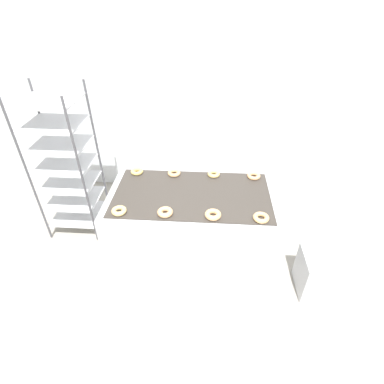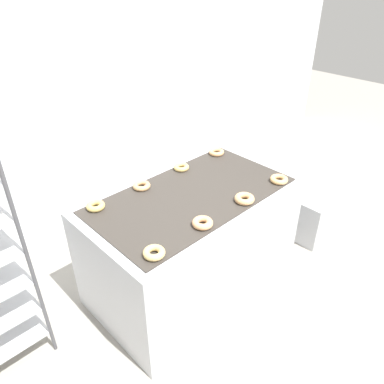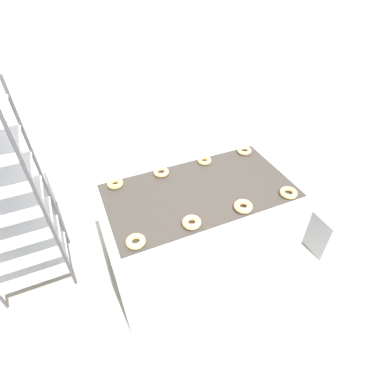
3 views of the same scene
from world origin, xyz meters
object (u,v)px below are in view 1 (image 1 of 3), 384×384
object	(u,v)px
donut_near_midleft	(165,212)
donut_far_left	(137,171)
donut_near_right	(261,218)
donut_far_midleft	(174,173)
donut_near_midright	(213,215)
donut_far_right	(254,176)
baking_rack_cart	(66,164)
donut_near_left	(119,211)
glaze_bin	(318,273)
donut_far_midright	(214,174)
fryer_machine	(192,228)

from	to	relation	value
donut_near_midleft	donut_far_left	xyz separation A→B (m)	(-0.38, 0.64, -0.00)
donut_near_right	donut_far_midleft	size ratio (longest dim) A/B	1.04
donut_near_midright	donut_near_right	distance (m)	0.40
donut_far_midleft	donut_far_right	xyz separation A→B (m)	(0.81, -0.00, -0.00)
baking_rack_cart	donut_near_midright	bearing A→B (deg)	-25.76
donut_near_left	donut_near_right	xyz separation A→B (m)	(1.21, -0.01, -0.00)
donut_far_left	donut_near_midright	bearing A→B (deg)	-39.19
donut_near_midleft	donut_near_right	world-z (taller)	donut_near_midleft
donut_near_left	donut_far_right	world-z (taller)	donut_near_left
glaze_bin	donut_near_midleft	distance (m)	1.59
donut_near_left	donut_far_left	world-z (taller)	same
baking_rack_cart	glaze_bin	distance (m)	2.83
donut_near_midleft	baking_rack_cart	bearing A→B (deg)	147.32
donut_near_left	donut_far_midright	size ratio (longest dim) A/B	1.05
fryer_machine	donut_near_midleft	distance (m)	0.59
donut_near_midleft	donut_far_midright	distance (m)	0.77
donut_far_left	donut_far_midright	world-z (taller)	donut_far_left
donut_near_left	donut_far_left	xyz separation A→B (m)	(0.02, 0.65, -0.00)
donut_near_midright	donut_far_midright	bearing A→B (deg)	89.90
donut_near_midright	glaze_bin	bearing A→B (deg)	-0.36
glaze_bin	donut_near_left	bearing A→B (deg)	179.76
baking_rack_cart	donut_far_left	bearing A→B (deg)	-9.08
glaze_bin	donut_near_midleft	world-z (taller)	donut_near_midleft
donut_near_midleft	donut_near_midright	world-z (taller)	donut_near_midright
donut_near_left	donut_near_midleft	bearing A→B (deg)	0.80
donut_near_midright	donut_far_midright	distance (m)	0.65
donut_near_left	donut_far_midleft	distance (m)	0.76
donut_near_midleft	donut_far_left	world-z (taller)	donut_near_midleft
glaze_bin	donut_far_left	world-z (taller)	donut_far_left
fryer_machine	donut_near_midright	size ratio (longest dim) A/B	11.29
baking_rack_cart	donut_near_midleft	bearing A→B (deg)	-32.68
fryer_machine	donut_far_midright	distance (m)	0.60
fryer_machine	baking_rack_cart	distance (m)	1.55
donut_far_left	donut_far_midright	xyz separation A→B (m)	(0.80, 0.00, -0.00)
donut_near_midleft	donut_near_right	size ratio (longest dim) A/B	0.99
donut_far_right	glaze_bin	bearing A→B (deg)	-46.17
donut_near_midright	donut_far_midright	xyz separation A→B (m)	(0.00, 0.65, -0.00)
glaze_bin	donut_far_midright	world-z (taller)	donut_far_midright
baking_rack_cart	donut_far_midright	bearing A→B (deg)	-4.48
donut_near_midright	baking_rack_cart	bearing A→B (deg)	154.24
donut_far_midright	donut_far_right	size ratio (longest dim) A/B	0.95
donut_far_left	donut_far_right	size ratio (longest dim) A/B	0.97
baking_rack_cart	donut_near_right	xyz separation A→B (m)	(2.02, -0.79, 0.02)
donut_far_left	donut_far_midleft	size ratio (longest dim) A/B	0.97
glaze_bin	donut_far_midleft	size ratio (longest dim) A/B	3.33
donut_near_right	donut_far_right	bearing A→B (deg)	89.59
donut_near_left	donut_far_midleft	bearing A→B (deg)	57.89
donut_near_left	donut_far_left	size ratio (longest dim) A/B	1.03
glaze_bin	donut_near_midleft	xyz separation A→B (m)	(-1.44, 0.01, 0.67)
donut_far_left	donut_far_midright	bearing A→B (deg)	0.32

